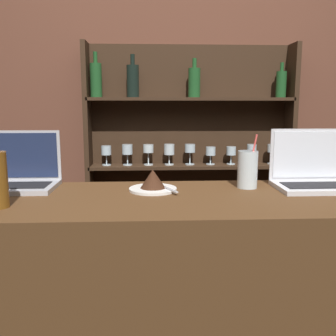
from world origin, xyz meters
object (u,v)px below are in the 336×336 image
at_px(cake_plate, 153,182).
at_px(water_glass, 248,169).
at_px(laptop_far, 316,175).
at_px(laptop_near, 17,175).

relative_size(cake_plate, water_glass, 0.87).
bearing_deg(cake_plate, laptop_far, 2.14).
relative_size(laptop_near, laptop_far, 0.95).
height_order(laptop_near, water_glass, laptop_near).
bearing_deg(water_glass, laptop_near, 177.00).
xyz_separation_m(laptop_far, water_glass, (-0.27, 0.01, 0.02)).
xyz_separation_m(laptop_near, laptop_far, (1.18, -0.05, 0.00)).
relative_size(laptop_far, water_glass, 1.55).
distance_m(laptop_far, cake_plate, 0.64).
xyz_separation_m(laptop_far, cake_plate, (-0.64, -0.02, -0.02)).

